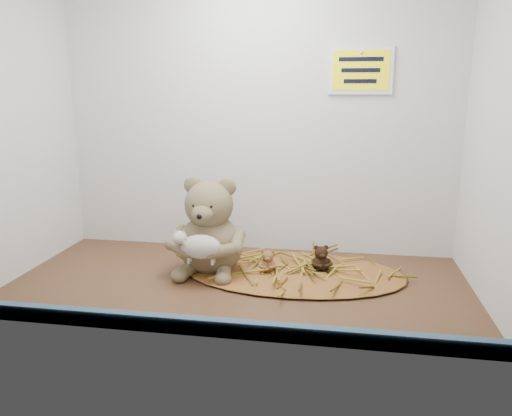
% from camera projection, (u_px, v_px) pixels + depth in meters
% --- Properties ---
extents(alcove_shell, '(1.20, 0.60, 0.90)m').
position_uv_depth(alcove_shell, '(244.00, 108.00, 1.30)').
color(alcove_shell, '#462C18').
rests_on(alcove_shell, ground).
extents(front_rail, '(1.19, 0.02, 0.04)m').
position_uv_depth(front_rail, '(211.00, 327.00, 1.04)').
color(front_rail, '#374F6A').
rests_on(front_rail, shelf_floor).
extents(straw_bed, '(0.61, 0.35, 0.01)m').
position_uv_depth(straw_bed, '(294.00, 272.00, 1.37)').
color(straw_bed, brown).
rests_on(straw_bed, shelf_floor).
extents(main_teddy, '(0.23, 0.24, 0.27)m').
position_uv_depth(main_teddy, '(210.00, 225.00, 1.37)').
color(main_teddy, olive).
rests_on(main_teddy, shelf_floor).
extents(toy_lamb, '(0.14, 0.08, 0.09)m').
position_uv_depth(toy_lamb, '(201.00, 247.00, 1.28)').
color(toy_lamb, beige).
rests_on(toy_lamb, main_teddy).
extents(mini_teddy_tan, '(0.06, 0.06, 0.06)m').
position_uv_depth(mini_teddy_tan, '(268.00, 260.00, 1.36)').
color(mini_teddy_tan, '#945F30').
rests_on(mini_teddy_tan, straw_bed).
extents(mini_teddy_brown, '(0.07, 0.08, 0.07)m').
position_uv_depth(mini_teddy_brown, '(321.00, 257.00, 1.37)').
color(mini_teddy_brown, black).
rests_on(mini_teddy_brown, straw_bed).
extents(wall_sign, '(0.16, 0.01, 0.11)m').
position_uv_depth(wall_sign, '(361.00, 70.00, 1.42)').
color(wall_sign, '#FFF90D').
rests_on(wall_sign, back_wall).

